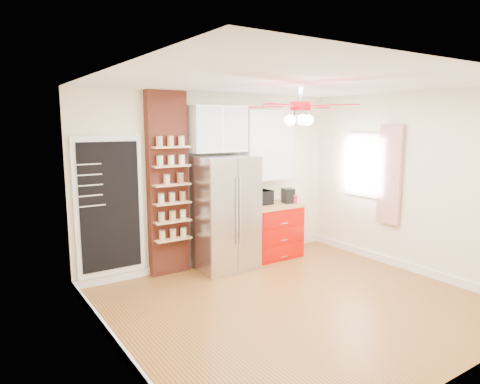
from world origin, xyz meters
TOP-DOWN VIEW (x-y plane):
  - floor at (0.00, 0.00)m, footprint 4.50×4.50m
  - ceiling at (0.00, 0.00)m, footprint 4.50×4.50m
  - wall_back at (0.00, 2.00)m, footprint 4.50×0.02m
  - wall_front at (0.00, -2.00)m, footprint 4.50×0.02m
  - wall_left at (-2.25, 0.00)m, footprint 0.02×4.00m
  - wall_right at (2.25, 0.00)m, footprint 0.02×4.00m
  - chalkboard at (-1.70, 1.96)m, footprint 0.95×0.05m
  - brick_pillar at (-0.85, 1.92)m, footprint 0.60×0.16m
  - fridge at (-0.05, 1.63)m, footprint 0.90×0.70m
  - upper_glass_cabinet at (-0.05, 1.82)m, footprint 0.90×0.35m
  - red_cabinet at (0.92, 1.68)m, footprint 0.94×0.64m
  - upper_shelf_unit at (0.92, 1.85)m, footprint 0.90×0.30m
  - window at (2.23, 0.90)m, footprint 0.04×0.75m
  - curtain at (2.18, 0.35)m, footprint 0.06×0.40m
  - ceiling_fan at (0.00, 0.00)m, footprint 1.40×1.40m
  - toaster_oven at (0.72, 1.79)m, footprint 0.44×0.31m
  - coffee_maker at (1.22, 1.64)m, footprint 0.21×0.25m
  - canister_left at (1.29, 1.55)m, footprint 0.13×0.13m
  - canister_right at (1.27, 1.72)m, footprint 0.10×0.10m
  - pantry_jar_oats at (-0.92, 1.78)m, footprint 0.09×0.09m
  - pantry_jar_beans at (-0.72, 1.77)m, footprint 0.12×0.12m

SIDE VIEW (x-z plane):
  - floor at x=0.00m, z-range 0.00..0.00m
  - red_cabinet at x=0.92m, z-range 0.00..0.90m
  - fridge at x=-0.05m, z-range 0.00..1.75m
  - canister_left at x=1.29m, z-range 0.90..1.03m
  - canister_right at x=1.27m, z-range 0.90..1.05m
  - toaster_oven at x=0.72m, z-range 0.90..1.13m
  - coffee_maker at x=1.22m, z-range 0.90..1.15m
  - chalkboard at x=-1.70m, z-range 0.12..2.08m
  - wall_back at x=0.00m, z-range 0.00..2.70m
  - wall_front at x=0.00m, z-range 0.00..2.70m
  - wall_left at x=-2.25m, z-range 0.00..2.70m
  - wall_right at x=2.25m, z-range 0.00..2.70m
  - brick_pillar at x=-0.85m, z-range 0.00..2.70m
  - pantry_jar_oats at x=-0.92m, z-range 1.37..1.50m
  - pantry_jar_beans at x=-0.72m, z-range 1.37..1.51m
  - curtain at x=2.18m, z-range 0.67..2.23m
  - window at x=2.23m, z-range 1.02..2.08m
  - upper_shelf_unit at x=0.92m, z-range 1.30..2.45m
  - upper_glass_cabinet at x=-0.05m, z-range 1.80..2.50m
  - ceiling_fan at x=0.00m, z-range 2.20..2.65m
  - ceiling at x=0.00m, z-range 2.70..2.70m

